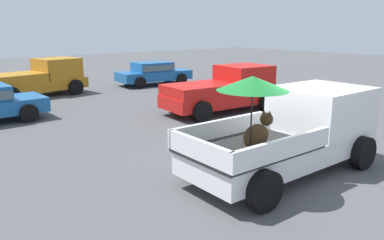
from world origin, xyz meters
name	(u,v)px	position (x,y,z in m)	size (l,w,h in m)	color
ground_plane	(282,173)	(0.00, 0.00, 0.00)	(80.00, 80.00, 0.00)	#4C4C4F
pickup_truck_main	(296,130)	(0.40, -0.03, 0.99)	(5.09, 2.34, 2.42)	black
pickup_truck_red	(39,78)	(-1.02, 13.95, 0.87)	(5.02, 2.75, 1.80)	black
pickup_truck_far	(225,90)	(3.65, 5.70, 0.87)	(4.94, 2.50, 1.80)	black
parked_sedan_far	(153,72)	(5.42, 13.58, 0.74)	(4.45, 2.29, 1.33)	black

